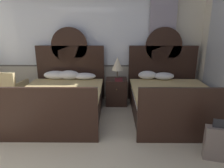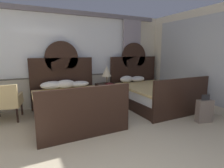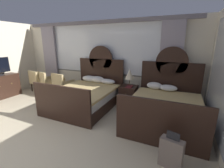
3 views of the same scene
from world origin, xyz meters
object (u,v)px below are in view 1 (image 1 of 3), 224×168
Objects in this scene: nightstand_between_beds at (116,91)px; book_on_nightstand at (119,80)px; bed_near_mirror at (171,99)px; suitcase_on_floor at (217,143)px; table_lamp_on_nightstand at (117,64)px; bed_near_window at (63,98)px; armchair_by_window_left at (9,87)px.

book_on_nightstand is at bearing -63.34° from nightstand_between_beds.
suitcase_on_floor is at bearing -80.59° from bed_near_mirror.
suitcase_on_floor is (1.37, -2.08, -0.38)m from book_on_nightstand.
table_lamp_on_nightstand is (-1.15, 0.64, 0.64)m from bed_near_mirror.
table_lamp_on_nightstand is (1.19, 0.63, 0.63)m from bed_near_window.
bed_near_mirror is at bearing -0.32° from bed_near_window.
nightstand_between_beds is 2.40× the size of book_on_nightstand.
bed_near_mirror reaches higher than book_on_nightstand.
book_on_nightstand reaches higher than nightstand_between_beds.
bed_near_mirror is 2.49× the size of armchair_by_window_left.
nightstand_between_beds is at bearing 123.13° from suitcase_on_floor.
nightstand_between_beds is at bearing 3.47° from armchair_by_window_left.
table_lamp_on_nightstand is 2.08× the size of book_on_nightstand.
bed_near_mirror reaches higher than armchair_by_window_left.
bed_near_window reaches higher than book_on_nightstand.
nightstand_between_beds is at bearing 151.09° from bed_near_mirror.
armchair_by_window_left reaches higher than suitcase_on_floor.
nightstand_between_beds is 0.35m from book_on_nightstand.
bed_near_window is at bearing 179.68° from bed_near_mirror.
bed_near_mirror is 1.56m from suitcase_on_floor.
suitcase_on_floor is at bearing -56.57° from book_on_nightstand.
suitcase_on_floor is at bearing -26.96° from armchair_by_window_left.
table_lamp_on_nightstand is at bearing 150.86° from bed_near_mirror.
bed_near_window is 8.29× the size of book_on_nightstand.
book_on_nightstand is 2.61m from armchair_by_window_left.
bed_near_mirror reaches higher than nightstand_between_beds.
suitcase_on_floor is at bearing -30.79° from bed_near_window.
armchair_by_window_left is at bearing 160.97° from bed_near_window.
bed_near_mirror is 3.76m from armchair_by_window_left.
armchair_by_window_left reaches higher than book_on_nightstand.
nightstand_between_beds is 2.60m from suitcase_on_floor.
bed_near_window is at bearing 149.21° from suitcase_on_floor.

